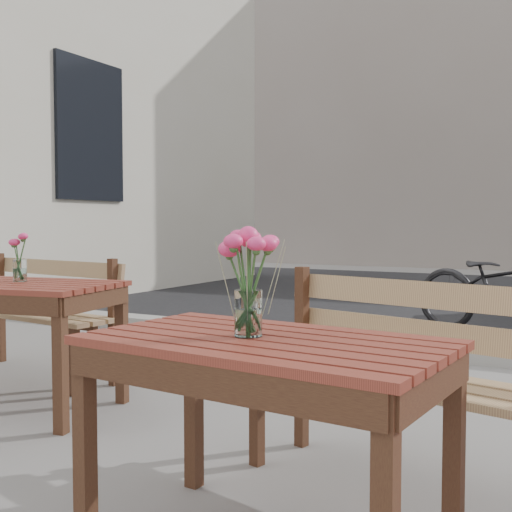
# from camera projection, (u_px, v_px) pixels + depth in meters

# --- Properties ---
(street) EXTENTS (30.00, 8.12, 0.12)m
(street) POSITION_uv_depth(u_px,v_px,m) (504.00, 319.00, 6.51)
(street) COLOR black
(street) RESTS_ON ground
(main_table) EXTENTS (1.13, 0.72, 0.67)m
(main_table) POSITION_uv_depth(u_px,v_px,m) (265.00, 374.00, 1.94)
(main_table) COLOR maroon
(main_table) RESTS_ON ground
(main_bench) EXTENTS (1.40, 0.69, 0.83)m
(main_bench) POSITION_uv_depth(u_px,v_px,m) (420.00, 357.00, 2.43)
(main_bench) COLOR #946F4C
(main_bench) RESTS_ON ground
(main_vase) EXTENTS (0.18, 0.18, 0.34)m
(main_vase) POSITION_uv_depth(u_px,v_px,m) (248.00, 268.00, 1.95)
(main_vase) COLOR white
(main_vase) RESTS_ON main_table
(second_table) EXTENTS (1.21, 0.82, 0.69)m
(second_table) POSITION_uv_depth(u_px,v_px,m) (12.00, 303.00, 3.48)
(second_table) COLOR maroon
(second_table) RESTS_ON ground
(second_bench) EXTENTS (1.34, 0.55, 0.81)m
(second_bench) POSITION_uv_depth(u_px,v_px,m) (43.00, 301.00, 4.25)
(second_bench) COLOR #946F4C
(second_bench) RESTS_ON ground
(second_vase) EXTENTS (0.10, 0.10, 0.24)m
(second_vase) POSITION_uv_depth(u_px,v_px,m) (20.00, 256.00, 3.53)
(second_vase) COLOR white
(second_vase) RESTS_ON second_table
(bicycle) EXTENTS (1.82, 1.11, 0.90)m
(bicycle) POSITION_uv_depth(u_px,v_px,m) (506.00, 286.00, 5.64)
(bicycle) COLOR black
(bicycle) RESTS_ON ground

